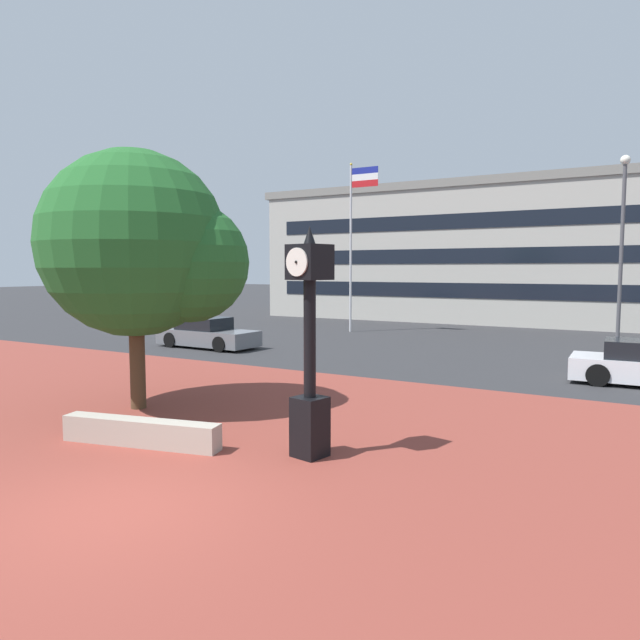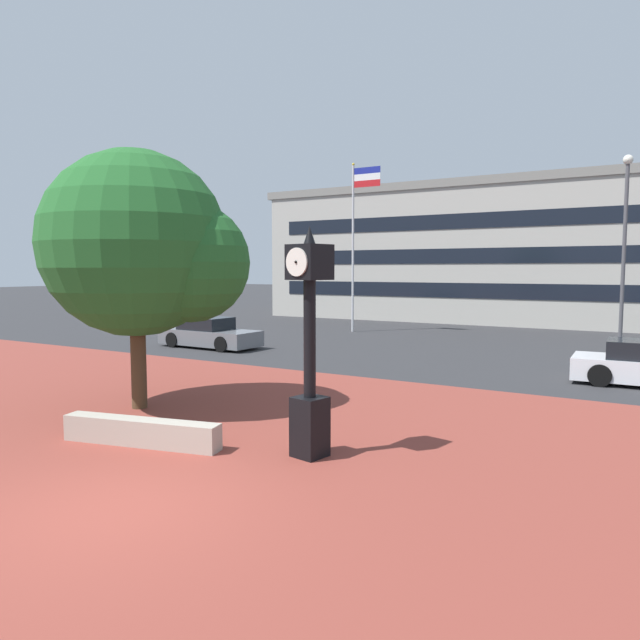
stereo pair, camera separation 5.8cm
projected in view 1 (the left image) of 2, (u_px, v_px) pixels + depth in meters
The scene contains 9 objects.
ground_plane at pixel (117, 508), 8.10m from camera, with size 200.00×200.00×0.00m, color #2D2D30.
plaza_brick_paving at pixel (257, 446), 10.93m from camera, with size 44.00×14.58×0.01m, color brown.
planter_wall at pixel (140, 432), 10.95m from camera, with size 3.20×0.40×0.50m, color #ADA393.
street_clock at pixel (310, 349), 10.16m from camera, with size 0.72×0.75×4.05m.
plaza_tree at pixel (146, 248), 13.59m from camera, with size 4.68×4.35×6.08m.
car_street_near at pixel (207, 334), 24.69m from camera, with size 4.51×1.95×1.28m.
flagpole_primary at pixel (354, 233), 30.48m from camera, with size 1.61×0.14×8.82m.
civic_building at pixel (498, 253), 38.68m from camera, with size 30.05×11.01×8.71m.
street_lamp_post at pixel (622, 237), 21.66m from camera, with size 0.36×0.36×7.50m.
Camera 1 is at (6.37, -5.37, 3.31)m, focal length 32.69 mm.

